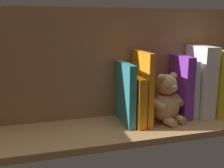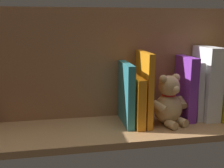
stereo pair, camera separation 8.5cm
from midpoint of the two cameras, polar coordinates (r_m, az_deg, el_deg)
ground_plane at (r=90.29cm, az=-2.75°, el=-9.77°), size 115.54×26.38×2.20cm
shelf_back_panel at (r=95.02cm, az=-4.42°, el=4.32°), size 115.54×1.50×39.10cm
book_2 at (r=107.45cm, az=21.06°, el=0.37°), size 1.85×15.03×23.87cm
book_3 at (r=107.26cm, az=19.59°, el=-1.46°), size 2.79×13.66×16.94cm
book_4 at (r=104.14cm, az=18.64°, el=0.28°), size 2.72×15.16×24.25cm
dictionary_thick_white at (r=101.97cm, az=16.29°, el=0.63°), size 5.53×13.59×25.80cm
book_5 at (r=100.96cm, az=13.81°, el=-0.77°), size 3.01×12.08×20.96cm
book_6 at (r=98.84cm, az=12.32°, el=-0.51°), size 3.17×12.97×22.47cm
teddy_bear at (r=92.84cm, az=9.16°, el=-3.58°), size 13.16×13.18×17.25cm
book_7 at (r=90.84cm, az=3.89°, el=-0.73°), size 1.88×15.94×24.62cm
book_8 at (r=90.78cm, az=2.16°, el=-3.33°), size 2.81×16.32×16.64cm
book_9 at (r=89.78cm, az=0.15°, el=-2.07°), size 2.38×15.25×20.97cm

